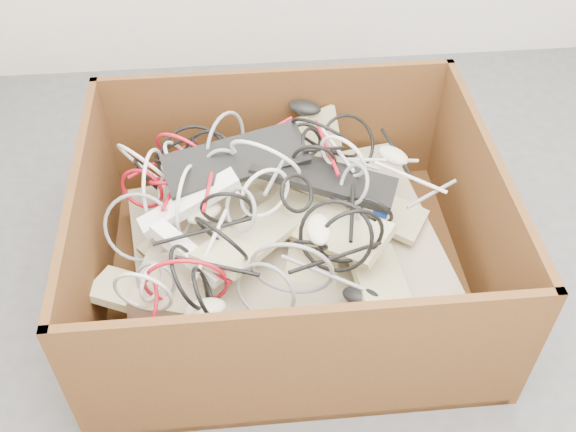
{
  "coord_description": "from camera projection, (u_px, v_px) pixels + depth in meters",
  "views": [
    {
      "loc": [
        -0.38,
        -1.32,
        1.78
      ],
      "look_at": [
        -0.24,
        0.14,
        0.3
      ],
      "focal_mm": 41.52,
      "sensor_mm": 36.0,
      "label": 1
    }
  ],
  "objects": [
    {
      "name": "cardboard_box",
      "position": [
        283.0,
        256.0,
        2.19
      ],
      "size": [
        1.25,
        1.04,
        0.53
      ],
      "color": "#3F220F",
      "rests_on": "ground"
    },
    {
      "name": "vga_plug",
      "position": [
        381.0,
        210.0,
        2.02
      ],
      "size": [
        0.06,
        0.06,
        0.03
      ],
      "primitive_type": "cube",
      "rotation": [
        0.09,
        0.14,
        -0.44
      ],
      "color": "#0D34D1",
      "rests_on": "keyboard_pile"
    },
    {
      "name": "keyboard_pile",
      "position": [
        284.0,
        222.0,
        2.09
      ],
      "size": [
        1.11,
        0.97,
        0.35
      ],
      "color": "#BBB584",
      "rests_on": "cardboard_box"
    },
    {
      "name": "cable_tangle",
      "position": [
        232.0,
        198.0,
        2.03
      ],
      "size": [
        1.15,
        0.81,
        0.41
      ],
      "color": "#B70D1D",
      "rests_on": "keyboard_pile"
    },
    {
      "name": "mice_scatter",
      "position": [
        282.0,
        206.0,
        2.04
      ],
      "size": [
        0.84,
        0.87,
        0.23
      ],
      "color": "beige",
      "rests_on": "keyboard_pile"
    },
    {
      "name": "ground",
      "position": [
        365.0,
        305.0,
        2.21
      ],
      "size": [
        3.0,
        3.0,
        0.0
      ],
      "primitive_type": "plane",
      "color": "#49494C",
      "rests_on": "ground"
    },
    {
      "name": "power_strip_right",
      "position": [
        188.0,
        253.0,
        1.92
      ],
      "size": [
        0.23,
        0.23,
        0.09
      ],
      "primitive_type": "cube",
      "rotation": [
        -0.1,
        0.17,
        -0.79
      ],
      "color": "white",
      "rests_on": "keyboard_pile"
    },
    {
      "name": "power_strip_left",
      "position": [
        190.0,
        203.0,
        2.03
      ],
      "size": [
        0.33,
        0.18,
        0.13
      ],
      "primitive_type": "cube",
      "rotation": [
        0.14,
        -0.26,
        0.38
      ],
      "color": "white",
      "rests_on": "keyboard_pile"
    }
  ]
}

